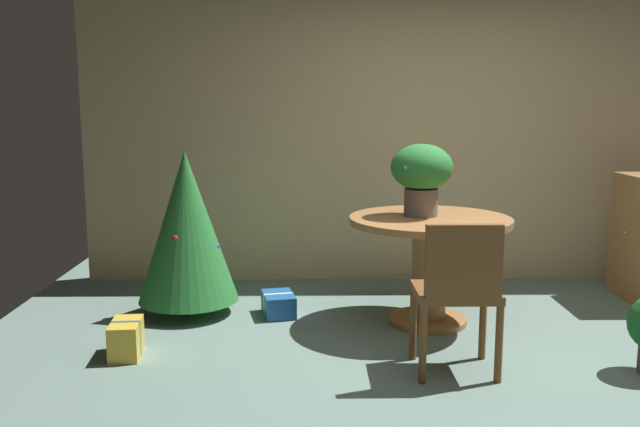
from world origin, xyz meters
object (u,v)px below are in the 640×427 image
Objects in this scene: holiday_tree at (187,227)px; gift_box_blue at (279,304)px; wooden_chair_near at (458,287)px; gift_box_gold at (126,339)px; round_dining_table at (429,250)px; flower_vase at (422,172)px.

holiday_tree reaches higher than gift_box_blue.
wooden_chair_near is 2.07m from gift_box_gold.
flower_vase is at bearing 138.08° from round_dining_table.
gift_box_blue is (0.67, -0.06, -0.58)m from holiday_tree.
gift_box_gold is at bearing -162.82° from round_dining_table.
round_dining_table is 3.51× the size of gift_box_gold.
flower_vase is 1.76m from holiday_tree.
flower_vase is at bearing 93.45° from wooden_chair_near.
gift_box_gold is at bearing -160.86° from flower_vase.
round_dining_table reaches higher than gift_box_gold.
wooden_chair_near reaches higher than round_dining_table.
wooden_chair_near is (0.06, -1.01, -0.55)m from flower_vase.
round_dining_table is 1.19m from gift_box_blue.
round_dining_table is at bearing 90.00° from wooden_chair_near.
gift_box_gold is (-2.00, 0.34, -0.42)m from wooden_chair_near.
gift_box_blue is at bearing 41.68° from gift_box_gold.
gift_box_blue is at bearing 169.65° from round_dining_table.
flower_vase reaches higher than wooden_chair_near.
wooden_chair_near is at bearing -9.54° from gift_box_gold.
gift_box_gold is (-0.91, -0.81, 0.03)m from gift_box_blue.
wooden_chair_near is at bearing -86.55° from flower_vase.
gift_box_blue is (-1.08, 0.20, -0.45)m from round_dining_table.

